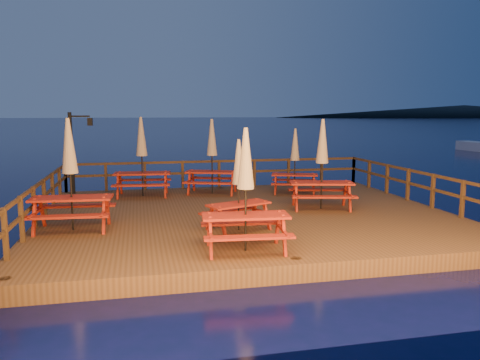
% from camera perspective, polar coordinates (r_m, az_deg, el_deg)
% --- Properties ---
extents(ground, '(500.00, 500.00, 0.00)m').
position_cam_1_polar(ground, '(14.30, 0.77, -5.51)').
color(ground, '#050B32').
rests_on(ground, ground).
extents(deck, '(12.00, 10.00, 0.40)m').
position_cam_1_polar(deck, '(14.25, 0.77, -4.73)').
color(deck, '#4C3118').
rests_on(deck, ground).
extents(deck_piles, '(11.44, 9.44, 1.40)m').
position_cam_1_polar(deck_piles, '(14.37, 0.76, -6.67)').
color(deck_piles, '#3A2112').
rests_on(deck_piles, ground).
extents(railing, '(11.80, 9.75, 1.10)m').
position_cam_1_polar(railing, '(15.78, -0.68, 0.12)').
color(railing, '#3A2112').
rests_on(railing, deck).
extents(lamp_post, '(0.85, 0.18, 3.00)m').
position_cam_1_polar(lamp_post, '(18.25, -19.39, 4.02)').
color(lamp_post, black).
rests_on(lamp_post, deck).
extents(headland_right, '(230.40, 86.40, 7.00)m').
position_cam_1_polar(headland_right, '(307.73, 25.63, 7.58)').
color(headland_right, black).
rests_on(headland_right, ground).
extents(picnic_table_0, '(2.01, 1.85, 2.33)m').
position_cam_1_polar(picnic_table_0, '(11.88, -0.16, -0.43)').
color(picnic_table_0, maroon).
rests_on(picnic_table_0, deck).
extents(picnic_table_1, '(2.12, 1.79, 2.87)m').
position_cam_1_polar(picnic_table_1, '(12.60, -19.99, 0.84)').
color(picnic_table_1, maroon).
rests_on(picnic_table_1, deck).
extents(picnic_table_2, '(2.01, 1.71, 2.69)m').
position_cam_1_polar(picnic_table_2, '(10.06, 0.69, -0.97)').
color(picnic_table_2, maroon).
rests_on(picnic_table_2, deck).
extents(picnic_table_3, '(2.04, 1.85, 2.41)m').
position_cam_1_polar(picnic_table_3, '(17.41, 6.70, 2.45)').
color(picnic_table_3, maroon).
rests_on(picnic_table_3, deck).
extents(picnic_table_4, '(2.35, 2.14, 2.76)m').
position_cam_1_polar(picnic_table_4, '(17.31, -3.43, 3.06)').
color(picnic_table_4, maroon).
rests_on(picnic_table_4, deck).
extents(picnic_table_5, '(2.27, 2.01, 2.80)m').
position_cam_1_polar(picnic_table_5, '(14.75, 9.96, 2.11)').
color(picnic_table_5, maroon).
rests_on(picnic_table_5, deck).
extents(picnic_table_6, '(2.14, 1.82, 2.84)m').
position_cam_1_polar(picnic_table_6, '(17.07, -11.89, 2.96)').
color(picnic_table_6, maroon).
rests_on(picnic_table_6, deck).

